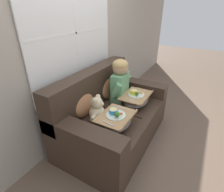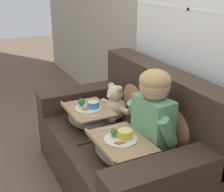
% 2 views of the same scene
% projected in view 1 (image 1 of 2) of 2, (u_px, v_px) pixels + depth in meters
% --- Properties ---
extents(ground_plane, '(14.00, 14.00, 0.00)m').
position_uv_depth(ground_plane, '(115.00, 137.00, 2.56)').
color(ground_plane, brown).
extents(wall_back_with_window, '(8.00, 0.08, 2.60)m').
position_uv_depth(wall_back_with_window, '(74.00, 41.00, 2.22)').
color(wall_back_with_window, '#A89E8E').
rests_on(wall_back_with_window, ground_plane).
extents(couch, '(1.63, 0.97, 0.96)m').
position_uv_depth(couch, '(111.00, 116.00, 2.43)').
color(couch, '#38281E').
rests_on(couch, ground_plane).
extents(throw_pillow_behind_child, '(0.41, 0.20, 0.43)m').
position_uv_depth(throw_pillow_behind_child, '(108.00, 85.00, 2.61)').
color(throw_pillow_behind_child, '#B2754C').
rests_on(throw_pillow_behind_child, couch).
extents(throw_pillow_behind_teddy, '(0.38, 0.18, 0.40)m').
position_uv_depth(throw_pillow_behind_teddy, '(83.00, 102.00, 2.15)').
color(throw_pillow_behind_teddy, '#B2754C').
rests_on(throw_pillow_behind_teddy, couch).
extents(child_figure, '(0.45, 0.23, 0.62)m').
position_uv_depth(child_figure, '(120.00, 79.00, 2.46)').
color(child_figure, '#66A370').
rests_on(child_figure, couch).
extents(teddy_bear, '(0.35, 0.25, 0.33)m').
position_uv_depth(teddy_bear, '(97.00, 110.00, 2.09)').
color(teddy_bear, beige).
rests_on(teddy_bear, couch).
extents(lap_tray_child, '(0.48, 0.34, 0.22)m').
position_uv_depth(lap_tray_child, '(136.00, 99.00, 2.46)').
color(lap_tray_child, slate).
rests_on(lap_tray_child, child_figure).
extents(lap_tray_teddy, '(0.45, 0.35, 0.23)m').
position_uv_depth(lap_tray_teddy, '(116.00, 120.00, 2.00)').
color(lap_tray_teddy, slate).
rests_on(lap_tray_teddy, teddy_bear).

